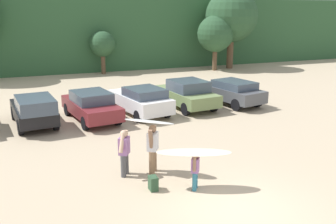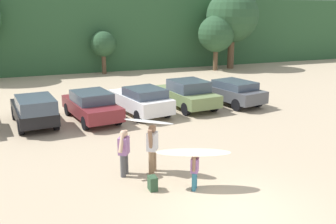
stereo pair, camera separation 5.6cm
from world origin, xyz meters
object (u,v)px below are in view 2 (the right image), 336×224
(parked_car_dark_gray, at_px, (231,91))
(surfboard_white, at_px, (148,121))
(parked_car_white, at_px, (141,100))
(surfboard_cream, at_px, (193,152))
(parked_car_maroon, at_px, (91,105))
(person_companion, at_px, (124,150))
(parked_car_olive_green, at_px, (187,94))
(person_adult, at_px, (152,146))
(parked_car_black, at_px, (34,110))
(person_child, at_px, (195,169))
(backpack_dropped, at_px, (153,183))

(parked_car_dark_gray, relative_size, surfboard_white, 2.72)
(parked_car_white, relative_size, surfboard_cream, 1.85)
(parked_car_maroon, height_order, person_companion, person_companion)
(surfboard_cream, bearing_deg, parked_car_dark_gray, -104.41)
(parked_car_maroon, bearing_deg, parked_car_olive_green, -92.60)
(person_adult, distance_m, surfboard_white, 0.87)
(parked_car_olive_green, relative_size, person_companion, 2.83)
(parked_car_black, xyz_separation_m, surfboard_cream, (4.30, -8.67, 0.37))
(parked_car_black, xyz_separation_m, person_child, (4.30, -8.78, -0.13))
(surfboard_white, xyz_separation_m, surfboard_cream, (0.91, -1.62, -0.63))
(backpack_dropped, bearing_deg, parked_car_dark_gray, 48.56)
(backpack_dropped, bearing_deg, parked_car_white, 75.18)
(surfboard_white, distance_m, backpack_dropped, 2.10)
(parked_car_maroon, xyz_separation_m, parked_car_olive_green, (5.48, 0.59, 0.05))
(parked_car_black, distance_m, person_companion, 7.42)
(parked_car_white, distance_m, surfboard_white, 7.65)
(person_companion, bearing_deg, person_child, 168.09)
(parked_car_black, distance_m, surfboard_white, 7.88)
(parked_car_white, bearing_deg, surfboard_white, 154.08)
(parked_car_maroon, height_order, person_child, parked_car_maroon)
(person_companion, bearing_deg, parked_car_olive_green, -92.49)
(parked_car_black, bearing_deg, person_companion, -165.60)
(parked_car_olive_green, height_order, surfboard_white, surfboard_white)
(parked_car_white, height_order, parked_car_dark_gray, parked_car_white)
(surfboard_white, bearing_deg, surfboard_cream, 160.58)
(parked_car_white, height_order, surfboard_cream, parked_car_white)
(parked_car_black, xyz_separation_m, person_companion, (2.54, -6.97, 0.08))
(person_child, height_order, backpack_dropped, person_child)
(parked_car_white, relative_size, person_adult, 2.63)
(parked_car_black, distance_m, parked_car_maroon, 2.72)
(parked_car_maroon, distance_m, surfboard_cream, 8.93)
(parked_car_black, relative_size, parked_car_dark_gray, 0.97)
(surfboard_white, xyz_separation_m, backpack_dropped, (-0.32, -1.32, -1.60))
(parked_car_white, xyz_separation_m, backpack_dropped, (-2.29, -8.64, -0.55))
(person_adult, height_order, person_child, person_adult)
(parked_car_black, height_order, person_adult, person_adult)
(surfboard_cream, bearing_deg, parked_car_maroon, -58.40)
(parked_car_white, bearing_deg, person_adult, 154.98)
(parked_car_maroon, height_order, parked_car_dark_gray, parked_car_maroon)
(parked_car_maroon, bearing_deg, parked_car_dark_gray, -95.71)
(parked_car_maroon, bearing_deg, parked_car_black, 83.54)
(person_adult, xyz_separation_m, surfboard_white, (-0.11, 0.04, 0.86))
(parked_car_olive_green, bearing_deg, parked_car_dark_gray, -99.77)
(person_child, height_order, person_companion, person_companion)
(person_child, xyz_separation_m, surfboard_white, (-0.91, 1.74, 1.14))
(parked_car_maroon, bearing_deg, person_companion, 169.82)
(surfboard_cream, distance_m, backpack_dropped, 1.59)
(surfboard_cream, bearing_deg, parked_car_olive_green, -91.22)
(parked_car_dark_gray, relative_size, surfboard_cream, 1.89)
(parked_car_black, bearing_deg, parked_car_maroon, -93.30)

